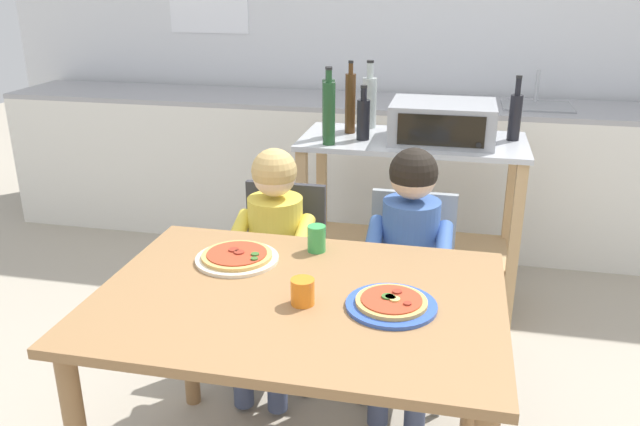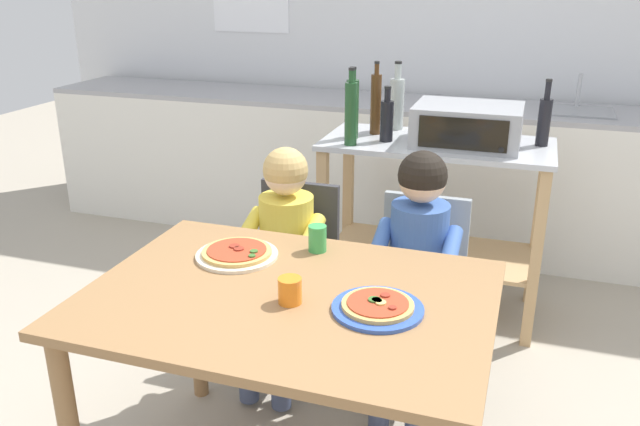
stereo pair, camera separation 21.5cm
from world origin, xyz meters
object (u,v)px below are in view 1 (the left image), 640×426
kitchen_island_cart (410,196)px  pizza_plate_cream (237,257)px  bottle_squat_spirits (329,112)px  dining_table (299,325)px  child_in_blue_striped_shirt (408,251)px  bottle_dark_olive_oil (515,115)px  pizza_plate_blue_rimmed (391,304)px  bottle_brown_beer (350,102)px  bottle_tall_green_wine (369,101)px  dining_chair_left (281,267)px  toaster_oven (442,122)px  bottle_clear_vinegar (363,118)px  drinking_cup_green (317,239)px  child_in_yellow_shirt (272,244)px  bottle_slim_sauce (328,107)px  drinking_cup_orange (303,292)px  dining_chair_right (409,279)px

kitchen_island_cart → pizza_plate_cream: size_ratio=3.91×
bottle_squat_spirits → dining_table: bottle_squat_spirits is taller
kitchen_island_cart → child_in_blue_striped_shirt: bearing=-85.8°
bottle_dark_olive_oil → bottle_squat_spirits: 0.89m
child_in_blue_striped_shirt → pizza_plate_blue_rimmed: (0.00, -0.61, 0.10)m
bottle_brown_beer → child_in_blue_striped_shirt: bearing=-66.8°
bottle_tall_green_wine → dining_chair_left: 1.09m
toaster_oven → bottle_clear_vinegar: size_ratio=1.86×
bottle_dark_olive_oil → dining_table: bearing=-114.6°
bottle_clear_vinegar → dining_table: bottle_clear_vinegar is taller
child_in_blue_striped_shirt → pizza_plate_blue_rimmed: size_ratio=3.88×
bottle_tall_green_wine → drinking_cup_green: bearing=-89.5°
dining_table → pizza_plate_cream: bearing=143.6°
bottle_squat_spirits → dining_chair_left: bearing=-100.5°
drinking_cup_green → child_in_yellow_shirt: bearing=132.7°
bottle_brown_beer → dining_chair_left: bearing=-101.3°
bottle_tall_green_wine → bottle_clear_vinegar: bottle_tall_green_wine is taller
child_in_yellow_shirt → child_in_blue_striped_shirt: (0.54, 0.00, 0.02)m
bottle_brown_beer → bottle_slim_sauce: (-0.09, -0.12, -0.00)m
child_in_yellow_shirt → pizza_plate_cream: size_ratio=3.57×
kitchen_island_cart → bottle_dark_olive_oil: bearing=9.9°
bottle_clear_vinegar → bottle_slim_sauce: 0.18m
drinking_cup_green → bottle_tall_green_wine: bearing=90.5°
bottle_brown_beer → child_in_yellow_shirt: size_ratio=0.36×
bottle_dark_olive_oil → drinking_cup_orange: size_ratio=3.96×
bottle_squat_spirits → dining_table: bearing=-82.5°
dining_table → bottle_tall_green_wine: bearing=91.0°
dining_chair_right → child_in_blue_striped_shirt: size_ratio=0.79×
bottle_brown_beer → pizza_plate_blue_rimmed: size_ratio=1.36×
drinking_cup_orange → bottle_tall_green_wine: bearing=91.9°
toaster_oven → kitchen_island_cart: bearing=174.4°
toaster_oven → child_in_yellow_shirt: size_ratio=0.49×
bottle_brown_beer → bottle_squat_spirits: (-0.06, -0.25, -0.00)m
dining_table → dining_chair_left: 0.77m
kitchen_island_cart → drinking_cup_orange: bearing=-97.4°
drinking_cup_orange → bottle_clear_vinegar: bearing=91.8°
pizza_plate_cream → drinking_cup_green: size_ratio=3.01×
bottle_clear_vinegar → pizza_plate_cream: size_ratio=0.94×
bottle_dark_olive_oil → drinking_cup_orange: bottle_dark_olive_oil is taller
bottle_slim_sauce → bottle_tall_green_wine: bearing=58.2°
dining_chair_left → kitchen_island_cart: bearing=56.2°
bottle_clear_vinegar → dining_table: size_ratio=0.22×
bottle_tall_green_wine → drinking_cup_green: 1.32m
bottle_brown_beer → pizza_plate_cream: size_ratio=1.29×
drinking_cup_orange → drinking_cup_green: size_ratio=0.85×
bottle_dark_olive_oil → bottle_brown_beer: bearing=-178.5°
bottle_brown_beer → bottle_squat_spirits: same height
kitchen_island_cart → drinking_cup_green: bearing=-102.1°
toaster_oven → bottle_squat_spirits: size_ratio=1.36×
dining_table → child_in_yellow_shirt: size_ratio=1.23×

